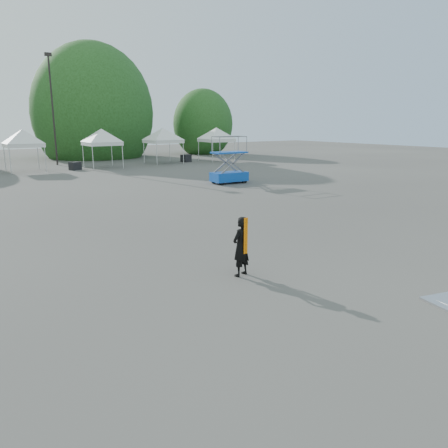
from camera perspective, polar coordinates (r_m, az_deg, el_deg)
ground at (r=13.07m, az=1.06°, el=-4.14°), size 120.00×120.00×0.00m
light_pole_east at (r=43.40m, az=-21.53°, el=14.46°), size 0.60×0.25×9.80m
tree_mid_e at (r=51.77m, az=-16.69°, el=13.72°), size 5.12×5.12×7.79m
tree_far_e at (r=55.49m, az=-2.76°, el=12.92°), size 3.84×3.84×5.84m
tent_e at (r=38.69m, az=-24.86°, el=10.77°), size 3.90×3.90×3.88m
tent_f at (r=39.32m, az=-15.73°, el=11.51°), size 3.93×3.93×3.88m
tent_g at (r=42.61m, az=-7.99°, el=11.96°), size 4.22×4.22×3.88m
tent_h at (r=44.81m, az=-1.00°, el=12.14°), size 4.02×4.02×3.88m
man at (r=11.20m, az=2.24°, el=-2.95°), size 0.65×0.52×1.56m
scissor_lift at (r=28.31m, az=0.68°, el=8.38°), size 2.37×1.25×3.00m
crate_mid at (r=38.43m, az=-18.87°, el=7.18°), size 1.02×0.91×0.66m
crate_east at (r=44.02m, az=-4.98°, el=8.55°), size 1.10×0.97×0.72m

